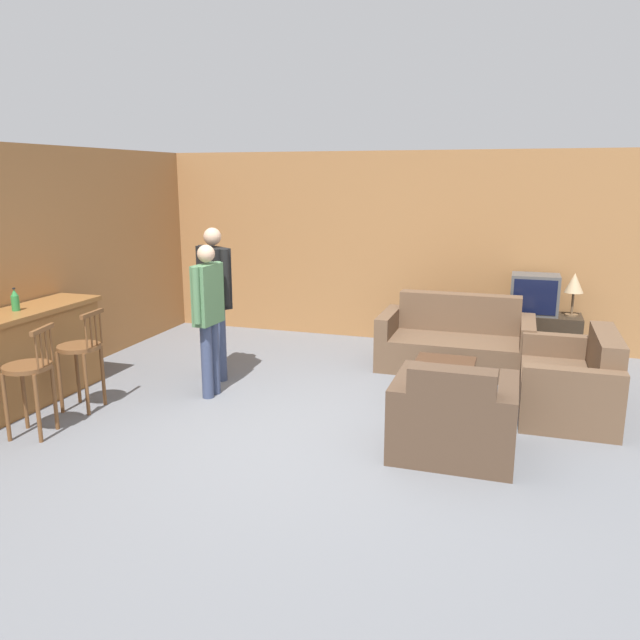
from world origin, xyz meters
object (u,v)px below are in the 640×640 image
(coffee_table, at_px, (443,371))
(couch_far, at_px, (456,344))
(table_lamp, at_px, (574,285))
(tv_unit, at_px, (531,335))
(bottle, at_px, (15,300))
(bar_chair_mid, at_px, (81,354))
(person_by_window, at_px, (215,295))
(book_on_table, at_px, (431,366))
(armchair_near, at_px, (453,420))
(bar_chair_near, at_px, (29,375))
(tv, at_px, (535,294))
(person_by_counter, at_px, (208,312))
(loveseat_right, at_px, (572,384))

(coffee_table, bearing_deg, couch_far, 89.90)
(couch_far, relative_size, table_lamp, 3.29)
(tv_unit, height_order, table_lamp, table_lamp)
(couch_far, distance_m, bottle, 4.87)
(bar_chair_mid, xyz_separation_m, person_by_window, (0.82, 1.27, 0.41))
(coffee_table, xyz_separation_m, tv_unit, (0.88, 2.01, -0.05))
(tv_unit, bearing_deg, coffee_table, -113.58)
(book_on_table, relative_size, table_lamp, 0.36)
(armchair_near, distance_m, bottle, 4.35)
(bar_chair_near, xyz_separation_m, person_by_window, (0.82, 1.95, 0.41))
(coffee_table, relative_size, tv, 1.48)
(bar_chair_near, bearing_deg, table_lamp, 40.20)
(bottle, relative_size, person_by_counter, 0.14)
(coffee_table, bearing_deg, table_lamp, 56.52)
(armchair_near, xyz_separation_m, bottle, (-4.28, -0.13, 0.78))
(armchair_near, distance_m, coffee_table, 1.23)
(tv, bearing_deg, bottle, -145.77)
(person_by_window, bearing_deg, table_lamp, 27.52)
(book_on_table, xyz_separation_m, person_by_window, (-2.44, 0.08, 0.57))
(bar_chair_near, xyz_separation_m, loveseat_right, (4.61, 2.06, -0.27))
(bar_chair_mid, bearing_deg, table_lamp, 34.98)
(bar_chair_near, distance_m, armchair_near, 3.69)
(person_by_counter, bearing_deg, bar_chair_mid, -144.40)
(couch_far, height_order, person_by_window, person_by_window)
(bar_chair_near, xyz_separation_m, coffee_table, (3.37, 1.96, -0.23))
(bar_chair_near, xyz_separation_m, bottle, (-0.67, 0.62, 0.51))
(tv, bearing_deg, bar_chair_mid, -142.28)
(bar_chair_near, relative_size, coffee_table, 1.17)
(person_by_counter, bearing_deg, tv_unit, 38.40)
(tv_unit, distance_m, bottle, 6.00)
(bar_chair_mid, xyz_separation_m, bottle, (-0.67, -0.06, 0.51))
(loveseat_right, distance_m, coffee_table, 1.25)
(book_on_table, bearing_deg, bar_chair_near, -150.20)
(bottle, xyz_separation_m, person_by_counter, (1.70, 0.79, -0.17))
(tv_unit, distance_m, book_on_table, 2.33)
(book_on_table, xyz_separation_m, table_lamp, (1.44, 2.10, 0.56))
(bar_chair_near, bearing_deg, couch_far, 43.63)
(loveseat_right, height_order, table_lamp, table_lamp)
(person_by_window, bearing_deg, coffee_table, 0.20)
(tv_unit, distance_m, tv, 0.53)
(table_lamp, bearing_deg, tv, -179.62)
(coffee_table, bearing_deg, person_by_counter, -166.95)
(bar_chair_mid, bearing_deg, couch_far, 36.89)
(couch_far, xyz_separation_m, loveseat_right, (1.24, -1.15, -0.00))
(tv_unit, bearing_deg, bottle, -145.75)
(bottle, height_order, person_by_window, person_by_window)
(bar_chair_near, bearing_deg, bottle, 137.22)
(bar_chair_mid, xyz_separation_m, book_on_table, (3.26, 1.18, -0.16))
(armchair_near, bearing_deg, person_by_window, 156.64)
(book_on_table, bearing_deg, person_by_counter, -168.60)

